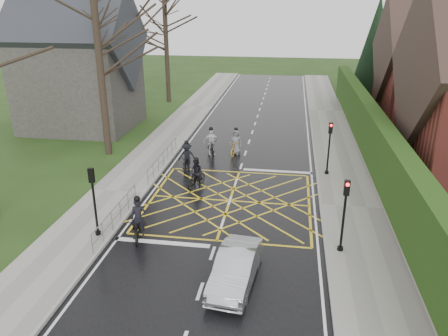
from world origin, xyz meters
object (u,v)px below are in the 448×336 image
(cyclist_lead, at_px, (236,145))
(cyclist_front, at_px, (211,145))
(cyclist_mid, at_px, (187,159))
(cyclist_rear, at_px, (138,224))
(car, at_px, (236,268))
(cyclist_back, at_px, (197,176))

(cyclist_lead, bearing_deg, cyclist_front, -155.86)
(cyclist_mid, distance_m, cyclist_lead, 4.12)
(cyclist_rear, distance_m, cyclist_front, 11.04)
(cyclist_lead, height_order, car, cyclist_lead)
(cyclist_front, xyz_separation_m, car, (3.38, -13.56, -0.08))
(cyclist_rear, bearing_deg, cyclist_lead, 62.46)
(cyclist_mid, bearing_deg, car, -72.27)
(cyclist_rear, height_order, cyclist_mid, cyclist_rear)
(cyclist_mid, relative_size, cyclist_front, 0.98)
(cyclist_back, relative_size, cyclist_lead, 0.90)
(cyclist_rear, bearing_deg, cyclist_mid, 74.61)
(cyclist_back, bearing_deg, cyclist_mid, 135.44)
(cyclist_mid, relative_size, cyclist_lead, 0.99)
(cyclist_mid, bearing_deg, cyclist_back, -69.61)
(cyclist_back, distance_m, cyclist_front, 5.28)
(cyclist_back, relative_size, cyclist_front, 0.89)
(cyclist_back, bearing_deg, cyclist_front, 112.60)
(cyclist_mid, distance_m, cyclist_front, 2.97)
(cyclist_lead, bearing_deg, car, -73.67)
(cyclist_back, height_order, cyclist_lead, cyclist_lead)
(cyclist_back, xyz_separation_m, car, (3.21, -8.29, -0.02))
(cyclist_rear, relative_size, cyclist_back, 1.19)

